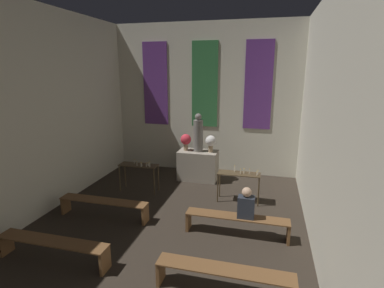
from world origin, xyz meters
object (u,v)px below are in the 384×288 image
at_px(candle_rack_right, 239,178).
at_px(person_seated, 246,204).
at_px(pew_third_left, 52,246).
at_px(pew_back_right, 237,221).
at_px(candle_rack_left, 139,169).
at_px(pew_back_left, 104,205).
at_px(pew_third_right, 224,275).
at_px(flower_vase_left, 186,140).
at_px(statue, 198,134).
at_px(altar, 198,165).
at_px(flower_vase_right, 211,142).

distance_m(candle_rack_right, person_seated, 1.82).
height_order(pew_third_left, pew_back_right, same).
xyz_separation_m(candle_rack_left, pew_back_left, (-0.16, -1.79, -0.36)).
xyz_separation_m(pew_third_left, pew_third_right, (3.31, 0.00, 0.00)).
xyz_separation_m(pew_third_left, pew_back_left, (0.00, 1.85, 0.00)).
bearing_deg(pew_back_right, candle_rack_right, 94.72).
height_order(candle_rack_left, pew_third_left, candle_rack_left).
bearing_deg(flower_vase_left, person_seated, -54.79).
relative_size(statue, pew_back_left, 0.55).
height_order(altar, flower_vase_left, flower_vase_left).
height_order(flower_vase_right, person_seated, flower_vase_right).
height_order(candle_rack_left, pew_back_right, candle_rack_left).
xyz_separation_m(flower_vase_left, candle_rack_right, (1.93, -1.42, -0.63)).
xyz_separation_m(pew_back_left, person_seated, (3.50, 0.00, 0.43)).
bearing_deg(candle_rack_right, flower_vase_right, 127.46).
bearing_deg(statue, flower_vase_left, -180.00).
relative_size(statue, person_seated, 1.80).
xyz_separation_m(altar, candle_rack_left, (-1.49, -1.42, 0.22)).
bearing_deg(pew_third_right, candle_rack_left, 130.84).
bearing_deg(flower_vase_right, candle_rack_right, -52.54).
bearing_deg(pew_third_left, flower_vase_left, 76.31).
distance_m(altar, statue, 1.07).
relative_size(pew_third_left, pew_back_right, 1.00).
height_order(altar, statue, statue).
height_order(pew_third_right, pew_back_right, same).
xyz_separation_m(candle_rack_left, person_seated, (3.34, -1.79, 0.07)).
xyz_separation_m(candle_rack_right, pew_third_right, (0.15, -3.65, -0.36)).
bearing_deg(altar, pew_third_right, -71.91).
bearing_deg(pew_third_right, pew_back_left, 150.72).
bearing_deg(flower_vase_right, pew_back_left, -122.88).
height_order(candle_rack_left, candle_rack_right, candle_rack_right).
xyz_separation_m(candle_rack_right, person_seated, (0.34, -1.79, 0.07)).
xyz_separation_m(flower_vase_left, pew_third_left, (-1.23, -5.06, -0.99)).
distance_m(pew_back_right, person_seated, 0.47).
distance_m(flower_vase_left, pew_back_right, 3.95).
bearing_deg(candle_rack_left, pew_third_right, -49.16).
height_order(statue, candle_rack_right, statue).
xyz_separation_m(altar, pew_third_right, (1.65, -5.06, -0.14)).
bearing_deg(pew_third_right, statue, 108.09).
distance_m(altar, person_seated, 3.71).
xyz_separation_m(altar, pew_third_left, (-1.65, -5.06, -0.14)).
relative_size(altar, flower_vase_left, 2.33).
xyz_separation_m(flower_vase_right, pew_third_right, (1.23, -5.06, -0.99)).
distance_m(pew_back_left, person_seated, 3.52).
relative_size(candle_rack_right, person_seated, 1.68).
relative_size(statue, pew_third_left, 0.55).
distance_m(pew_third_right, pew_back_right, 1.85).
distance_m(candle_rack_right, pew_third_left, 4.84).
bearing_deg(candle_rack_left, statue, 43.55).
bearing_deg(altar, person_seated, -60.11).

